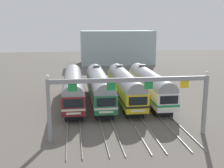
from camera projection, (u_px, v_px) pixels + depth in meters
ground_plane at (112, 103)px, 42.90m from camera, size 160.00×160.00×0.00m
track_bed at (101, 80)px, 59.35m from camera, size 13.12×70.00×0.15m
commuter_train_maroon at (73, 87)px, 41.56m from camera, size 2.88×18.06×4.77m
commuter_train_green at (99, 86)px, 42.08m from camera, size 2.88×18.06×5.05m
commuter_train_yellow at (125, 85)px, 42.59m from camera, size 2.88×18.06×5.05m
commuter_train_white at (150, 84)px, 43.10m from camera, size 2.88×18.06×5.05m
catenary_gantry at (130, 91)px, 28.75m from camera, size 16.85×0.44×6.97m
maintenance_building at (117, 47)px, 83.19m from camera, size 21.04×10.00×9.69m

